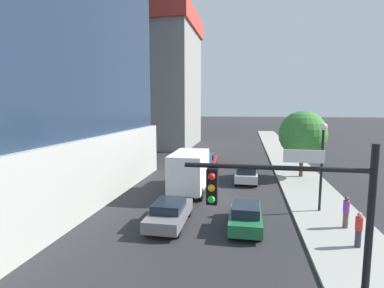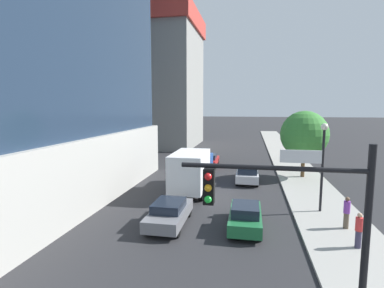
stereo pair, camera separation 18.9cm
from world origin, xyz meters
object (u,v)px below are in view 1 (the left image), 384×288
Objects in this scene: box_truck at (191,169)px; pedestrian_red_shirt at (359,229)px; car_silver at (246,174)px; car_red at (208,160)px; car_gray at (169,213)px; construction_building at (160,73)px; street_lamp at (322,154)px; car_green at (245,216)px; pedestrian_purple_shirt at (346,212)px; traffic_light_pole at (297,209)px; street_tree at (303,134)px.

pedestrian_red_shirt is (9.68, -8.29, -0.82)m from box_truck.
car_silver is 0.91× the size of car_red.
car_gray is at bearing -111.83° from car_silver.
construction_building reaches higher than street_lamp.
box_truck reaches higher than car_gray.
car_silver is 0.93× the size of car_gray.
construction_building is 7.29× the size of car_green.
pedestrian_purple_shirt is at bearing 7.64° from car_green.
street_lamp reaches higher than box_truck.
car_green is 5.59m from pedestrian_red_shirt.
pedestrian_purple_shirt is at bearing 86.48° from pedestrian_red_shirt.
box_truck is at bearing 139.41° from pedestrian_red_shirt.
car_red is at bearing -58.25° from construction_building.
traffic_light_pole is at bearing -106.05° from street_lamp.
pedestrian_red_shirt is (20.41, -36.40, -11.55)m from construction_building.
box_truck is (-9.53, -6.63, -2.37)m from street_tree.
street_lamp is 1.35× the size of car_silver.
street_tree is 1.37× the size of car_red.
street_tree is at bearing 54.96° from car_gray.
street_tree is 1.44× the size of car_green.
pedestrian_red_shirt is at bearing 58.34° from traffic_light_pole.
pedestrian_purple_shirt is (9.82, 1.05, 0.33)m from car_gray.
pedestrian_red_shirt is (0.62, -5.07, -2.84)m from street_lamp.
box_truck is 3.97× the size of pedestrian_purple_shirt.
street_lamp is 3.96m from pedestrian_purple_shirt.
box_truck is (-4.34, -3.87, 1.07)m from car_silver.
car_silver is 2.44× the size of pedestrian_red_shirt.
construction_building is at bearing 113.44° from car_green.
car_gray is 2.62× the size of pedestrian_red_shirt.
car_green is (-4.71, -3.43, -3.14)m from street_lamp.
street_lamp is 1.30× the size of car_green.
pedestrian_red_shirt reaches higher than car_silver.
construction_building is at bearing 119.27° from pedestrian_red_shirt.
pedestrian_red_shirt is (9.68, -19.06, 0.33)m from car_red.
street_tree is at bearing 28.00° from car_silver.
street_lamp is 9.87m from street_tree.
pedestrian_purple_shirt is at bearing -88.68° from street_tree.
construction_building is 43.30m from pedestrian_red_shirt.
street_tree is 6.81m from car_silver.
car_green is 2.44× the size of pedestrian_purple_shirt.
pedestrian_purple_shirt reaches higher than car_red.
traffic_light_pole is at bearing -77.20° from car_red.
pedestrian_red_shirt is at bearing -7.84° from car_gray.
street_tree reaches higher than pedestrian_red_shirt.
car_green is (4.34, 0.32, -0.01)m from car_gray.
car_red is at bearing 122.18° from car_silver.
construction_building is at bearing 122.27° from street_lamp.
car_red is at bearing 122.91° from street_lamp.
traffic_light_pole is 15.87m from box_truck.
box_truck is (0.00, 6.96, 1.11)m from car_gray.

